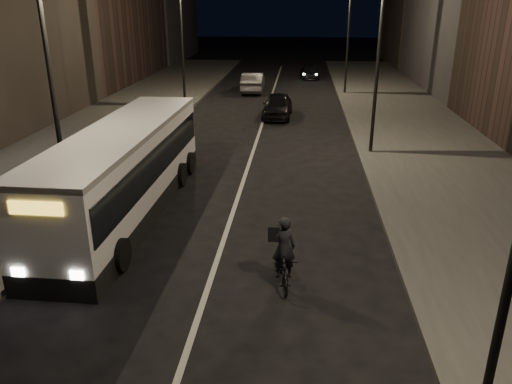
% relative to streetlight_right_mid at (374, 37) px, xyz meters
% --- Properties ---
extents(ground, '(180.00, 180.00, 0.00)m').
position_rel_streetlight_right_mid_xyz_m(ground, '(-5.33, -12.00, -5.36)').
color(ground, black).
rests_on(ground, ground).
extents(sidewalk_right, '(7.00, 70.00, 0.16)m').
position_rel_streetlight_right_mid_xyz_m(sidewalk_right, '(3.17, 2.00, -5.28)').
color(sidewalk_right, '#353533').
rests_on(sidewalk_right, ground).
extents(sidewalk_left, '(7.00, 70.00, 0.16)m').
position_rel_streetlight_right_mid_xyz_m(sidewalk_left, '(-13.83, 2.00, -5.28)').
color(sidewalk_left, '#353533').
rests_on(sidewalk_left, ground).
extents(streetlight_right_mid, '(1.20, 0.44, 8.12)m').
position_rel_streetlight_right_mid_xyz_m(streetlight_right_mid, '(0.00, 0.00, 0.00)').
color(streetlight_right_mid, black).
rests_on(streetlight_right_mid, sidewalk_right).
extents(streetlight_right_far, '(1.20, 0.44, 8.12)m').
position_rel_streetlight_right_mid_xyz_m(streetlight_right_far, '(0.00, 16.00, 0.00)').
color(streetlight_right_far, black).
rests_on(streetlight_right_far, sidewalk_right).
extents(streetlight_left_near, '(1.20, 0.44, 8.12)m').
position_rel_streetlight_right_mid_xyz_m(streetlight_left_near, '(-10.66, -8.00, 0.00)').
color(streetlight_left_near, black).
rests_on(streetlight_left_near, sidewalk_left).
extents(streetlight_left_far, '(1.20, 0.44, 8.12)m').
position_rel_streetlight_right_mid_xyz_m(streetlight_left_far, '(-10.66, 10.00, 0.00)').
color(streetlight_left_far, black).
rests_on(streetlight_left_far, sidewalk_left).
extents(city_bus, '(2.76, 11.12, 2.98)m').
position_rel_streetlight_right_mid_xyz_m(city_bus, '(-8.93, -7.74, -3.74)').
color(city_bus, silver).
rests_on(city_bus, ground).
extents(cyclist_on_bicycle, '(0.85, 1.79, 1.98)m').
position_rel_streetlight_right_mid_xyz_m(cyclist_on_bicycle, '(-3.42, -12.00, -4.70)').
color(cyclist_on_bicycle, black).
rests_on(cyclist_on_bicycle, ground).
extents(car_near, '(1.84, 4.30, 1.45)m').
position_rel_streetlight_right_mid_xyz_m(car_near, '(-4.53, 7.61, -4.64)').
color(car_near, black).
rests_on(car_near, ground).
extents(car_mid, '(1.74, 4.72, 1.54)m').
position_rel_streetlight_right_mid_xyz_m(car_mid, '(-6.90, 16.43, -4.59)').
color(car_mid, '#353437').
rests_on(car_mid, ground).
extents(car_far, '(1.88, 3.99, 1.13)m').
position_rel_streetlight_right_mid_xyz_m(car_far, '(-2.33, 24.25, -4.80)').
color(car_far, black).
rests_on(car_far, ground).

